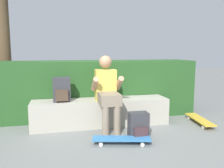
# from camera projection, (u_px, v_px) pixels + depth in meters

# --- Properties ---
(ground_plane) EXTENTS (24.00, 24.00, 0.00)m
(ground_plane) POSITION_uv_depth(u_px,v_px,m) (105.00, 133.00, 3.71)
(ground_plane) COLOR slate
(bench_main) EXTENTS (2.33, 0.47, 0.45)m
(bench_main) POSITION_uv_depth(u_px,v_px,m) (101.00, 112.00, 4.08)
(bench_main) COLOR #A5A092
(bench_main) RESTS_ON ground
(person_skater) EXTENTS (0.49, 0.62, 1.20)m
(person_skater) POSITION_uv_depth(u_px,v_px,m) (107.00, 90.00, 3.82)
(person_skater) COLOR gold
(person_skater) RESTS_ON ground
(skateboard_near_person) EXTENTS (0.82, 0.38, 0.09)m
(skateboard_near_person) POSITION_uv_depth(u_px,v_px,m) (122.00, 139.00, 3.25)
(skateboard_near_person) COLOR teal
(skateboard_near_person) RESTS_ON ground
(skateboard_beside_bench) EXTENTS (0.29, 0.82, 0.09)m
(skateboard_beside_bench) POSITION_uv_depth(u_px,v_px,m) (200.00, 120.00, 4.16)
(skateboard_beside_bench) COLOR gold
(skateboard_beside_bench) RESTS_ON ground
(backpack_on_bench) EXTENTS (0.28, 0.23, 0.40)m
(backpack_on_bench) POSITION_uv_depth(u_px,v_px,m) (62.00, 90.00, 3.87)
(backpack_on_bench) COLOR #333338
(backpack_on_bench) RESTS_ON bench_main
(backpack_on_ground) EXTENTS (0.28, 0.23, 0.40)m
(backpack_on_ground) POSITION_uv_depth(u_px,v_px,m) (139.00, 127.00, 3.41)
(backpack_on_ground) COLOR #333338
(backpack_on_ground) RESTS_ON ground
(hedge_row) EXTENTS (4.55, 0.77, 1.09)m
(hedge_row) POSITION_uv_depth(u_px,v_px,m) (78.00, 89.00, 4.57)
(hedge_row) COLOR #244D21
(hedge_row) RESTS_ON ground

